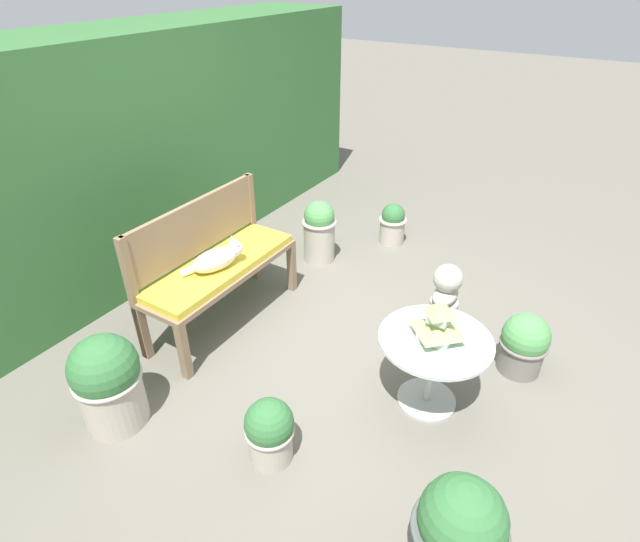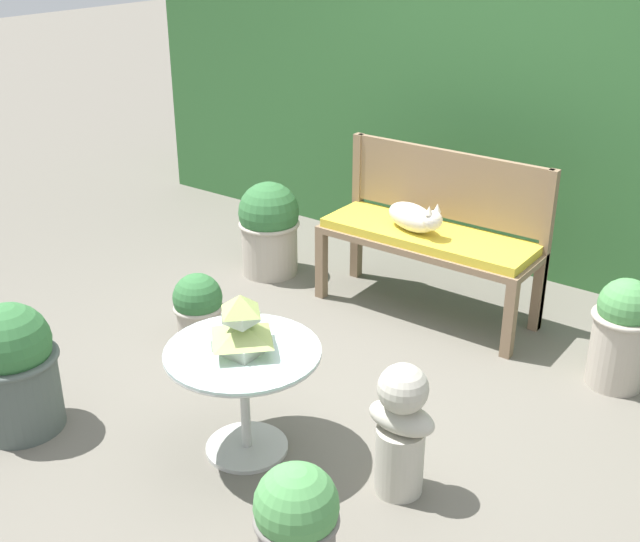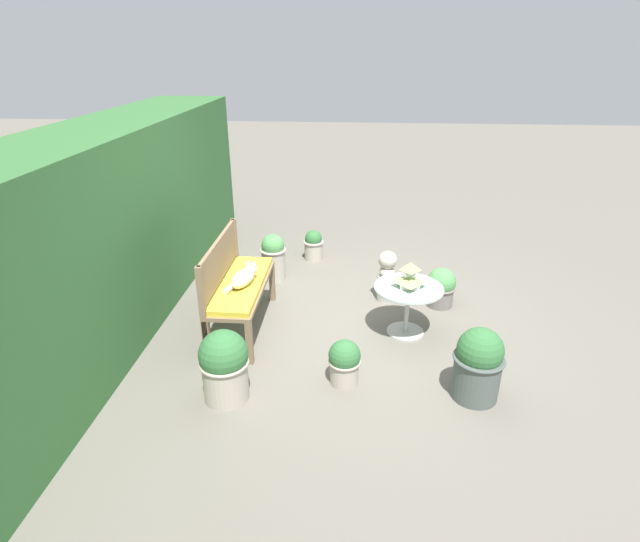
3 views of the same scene
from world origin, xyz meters
The scene contains 13 objects.
ground centered at (0.00, 0.00, 0.00)m, with size 30.00×30.00×0.00m, color #666056.
foliage_hedge_back centered at (0.00, 2.47, 1.01)m, with size 6.40×1.04×2.02m, color #336633.
garden_bench centered at (-0.15, 1.06, 0.46)m, with size 1.35×0.46×0.54m.
bench_backrest centered at (-0.15, 1.27, 0.71)m, with size 1.35×0.06×0.99m.
cat centered at (-0.23, 1.01, 0.63)m, with size 0.45×0.30×0.21m.
patio_table centered at (-0.13, -0.64, 0.42)m, with size 0.70×0.70×0.53m.
pagoda_birdhouse centered at (-0.13, -0.64, 0.65)m, with size 0.26×0.26×0.27m.
garden_bust centered at (0.58, -0.47, 0.32)m, with size 0.30×0.22×0.62m.
potted_plant_path_edge centered at (-1.12, -1.15, 0.33)m, with size 0.43×0.43×0.66m.
potted_plant_table_far centered at (1.06, 0.94, 0.31)m, with size 0.33×0.33×0.60m.
potted_plant_table_near centered at (-1.31, 0.96, 0.33)m, with size 0.41×0.41×0.64m.
potted_plant_bench_right centered at (-1.02, -0.03, 0.22)m, with size 0.29×0.29×0.42m.
potted_plant_patio_mid centered at (0.50, -1.08, 0.23)m, with size 0.33×0.33×0.46m.
Camera 2 is at (1.95, -2.91, 2.31)m, focal length 45.00 mm.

